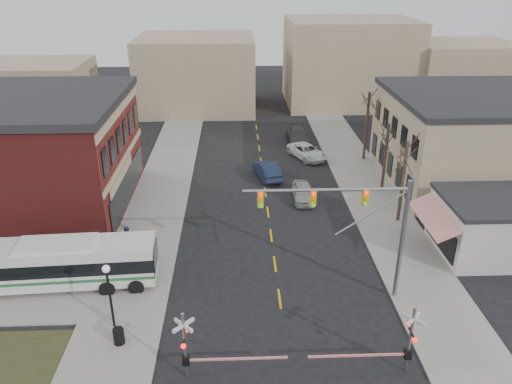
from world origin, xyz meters
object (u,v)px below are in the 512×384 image
traffic_signal_mast (360,217)px  rr_crossing_east (401,341)px  trash_bin (119,336)px  rr_crossing_west (194,347)px  street_lamp (108,283)px  pedestrian_near (147,274)px  pedestrian_far (128,238)px  car_c (307,152)px  car_a (303,192)px  transit_bus (60,263)px  car_d (297,135)px  car_b (267,170)px

traffic_signal_mast → rr_crossing_east: (0.97, -6.25, -3.75)m
trash_bin → rr_crossing_east: bearing=-9.7°
rr_crossing_west → street_lamp: (-4.95, 3.94, 1.13)m
pedestrian_near → pedestrian_far: (-2.06, 4.54, 0.04)m
trash_bin → car_c: 31.79m
street_lamp → car_c: (14.76, 27.03, -2.37)m
rr_crossing_east → car_a: bearing=96.5°
pedestrian_near → trash_bin: bearing=-172.7°
car_c → pedestrian_far: 24.17m
street_lamp → rr_crossing_east: bearing=-14.5°
transit_bus → car_c: (18.94, 22.77, -1.04)m
transit_bus → pedestrian_far: (3.42, 4.25, -0.70)m
transit_bus → street_lamp: 6.12m
rr_crossing_west → trash_bin: 5.21m
traffic_signal_mast → rr_crossing_east: bearing=-81.1°
rr_crossing_west → pedestrian_near: rr_crossing_west is taller
trash_bin → car_a: 21.90m
car_d → pedestrian_near: 31.37m
car_a → transit_bus: bearing=-142.5°
pedestrian_near → car_d: bearing=-9.8°
rr_crossing_west → car_d: 37.65m
trash_bin → car_b: car_b is taller
street_lamp → car_b: 24.18m
car_b → pedestrian_far: 17.21m
car_b → car_d: car_d is taller
trash_bin → car_a: (12.40, 18.06, 0.14)m
street_lamp → transit_bus: bearing=134.5°
rr_crossing_west → car_b: rr_crossing_west is taller
traffic_signal_mast → transit_bus: bearing=174.0°
traffic_signal_mast → car_c: bearing=89.0°
transit_bus → traffic_signal_mast: (18.53, -1.96, 3.96)m
transit_bus → pedestrian_near: 5.54m
car_a → rr_crossing_west: bearing=-109.7°
trash_bin → street_lamp: bearing=112.7°
rr_crossing_west → street_lamp: street_lamp is taller
transit_bus → pedestrian_near: transit_bus is taller
trash_bin → traffic_signal_mast: bearing=15.1°
rr_crossing_west → pedestrian_far: rr_crossing_west is taller
pedestrian_far → car_d: bearing=-5.8°
rr_crossing_west → car_b: (5.19, 25.77, -1.16)m
car_b → pedestrian_far: bearing=37.5°
trash_bin → rr_crossing_west: bearing=-30.0°
street_lamp → traffic_signal_mast: bearing=9.1°
car_d → pedestrian_near: bearing=-114.7°
rr_crossing_west → car_a: (8.05, 20.57, -1.23)m
trash_bin → pedestrian_far: 10.04m
traffic_signal_mast → pedestrian_near: traffic_signal_mast is taller
street_lamp → car_a: street_lamp is taller
car_b → rr_crossing_east: bearing=88.2°
car_d → pedestrian_near: size_ratio=3.11×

